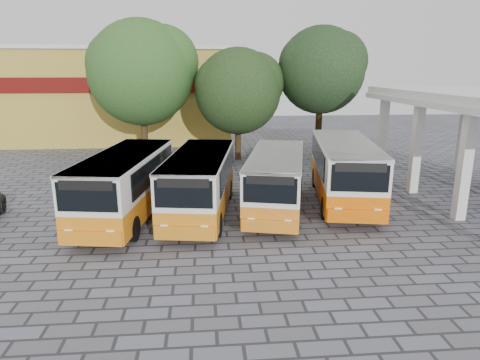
{
  "coord_description": "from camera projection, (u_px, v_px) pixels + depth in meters",
  "views": [
    {
      "loc": [
        -3.35,
        -15.23,
        6.48
      ],
      "look_at": [
        -1.71,
        3.78,
        1.5
      ],
      "focal_mm": 32.0,
      "sensor_mm": 36.0,
      "label": 1
    }
  ],
  "objects": [
    {
      "name": "ground",
      "position": [
        292.0,
        241.0,
        16.6
      ],
      "size": [
        90.0,
        90.0,
        0.0
      ],
      "primitive_type": "plane",
      "color": "#55555C",
      "rests_on": "ground"
    },
    {
      "name": "shophouse_block",
      "position": [
        120.0,
        94.0,
        39.68
      ],
      "size": [
        20.4,
        10.4,
        8.3
      ],
      "color": "#AF9132",
      "rests_on": "ground"
    },
    {
      "name": "bus_far_left",
      "position": [
        126.0,
        182.0,
        18.73
      ],
      "size": [
        3.64,
        8.37,
        2.91
      ],
      "rotation": [
        0.0,
        0.0,
        -0.15
      ],
      "color": "orange",
      "rests_on": "ground"
    },
    {
      "name": "bus_centre_left",
      "position": [
        200.0,
        180.0,
        19.16
      ],
      "size": [
        3.52,
        8.17,
        2.84
      ],
      "rotation": [
        0.0,
        0.0,
        -0.15
      ],
      "color": "#C97310",
      "rests_on": "ground"
    },
    {
      "name": "bus_centre_right",
      "position": [
        276.0,
        178.0,
        19.74
      ],
      "size": [
        3.99,
        8.0,
        2.74
      ],
      "rotation": [
        0.0,
        0.0,
        -0.23
      ],
      "color": "orange",
      "rests_on": "ground"
    },
    {
      "name": "bus_far_right",
      "position": [
        344.0,
        168.0,
        21.04
      ],
      "size": [
        4.01,
        8.79,
        3.04
      ],
      "rotation": [
        0.0,
        0.0,
        -0.18
      ],
      "color": "#DC5B00",
      "rests_on": "ground"
    },
    {
      "name": "tree_left",
      "position": [
        142.0,
        69.0,
        30.27
      ],
      "size": [
        7.81,
        7.44,
        9.92
      ],
      "color": "#483319",
      "rests_on": "ground"
    },
    {
      "name": "tree_middle",
      "position": [
        239.0,
        88.0,
        30.17
      ],
      "size": [
        6.37,
        6.06,
        7.96
      ],
      "color": "#372816",
      "rests_on": "ground"
    },
    {
      "name": "tree_right",
      "position": [
        322.0,
        67.0,
        30.69
      ],
      "size": [
        6.54,
        6.23,
        9.49
      ],
      "color": "black",
      "rests_on": "ground"
    }
  ]
}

